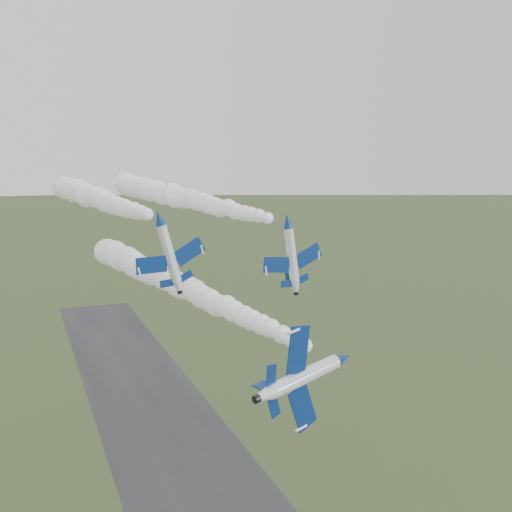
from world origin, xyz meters
The scene contains 7 objects.
runway centered at (0.00, 30.00, 0.02)m, with size 24.00×260.00×0.04m, color #2B2B2D.
jet_lead centered at (7.59, -1.79, 30.81)m, with size 5.50×13.45×11.24m.
smoke_trail_jet_lead centered at (-1.01, 33.98, 32.62)m, with size 5.20×66.51×5.20m, color white, non-canonical shape.
jet_pair_left centered at (-7.37, 19.27, 44.90)m, with size 9.48×11.64×3.53m.
smoke_trail_jet_pair_left centered at (-11.20, 51.89, 45.88)m, with size 4.87×60.24×4.87m, color white, non-canonical shape.
jet_pair_right centered at (11.62, 20.49, 43.65)m, with size 10.22×12.22×3.24m.
smoke_trail_jet_pair_right centered at (5.84, 58.75, 45.29)m, with size 5.57×72.09×5.57m, color white, non-canonical shape.
Camera 1 is at (-24.19, -52.81, 51.56)m, focal length 40.00 mm.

